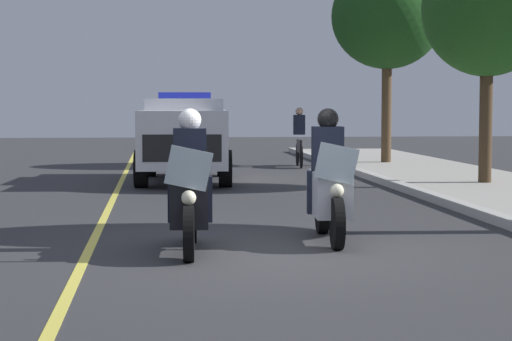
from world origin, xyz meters
name	(u,v)px	position (x,y,z in m)	size (l,w,h in m)	color
ground_plane	(267,253)	(0.00, 0.00, 0.00)	(80.00, 80.00, 0.00)	#333335
lane_stripe_center	(86,255)	(0.00, -2.13, 0.00)	(48.00, 0.12, 0.01)	#E0D14C
police_motorcycle_lead_left	(190,194)	(-0.21, -0.91, 0.70)	(2.14, 0.60, 1.72)	black
police_motorcycle_lead_right	(329,187)	(-0.90, 0.92, 0.70)	(2.14, 0.60, 1.72)	black
police_suv	(185,135)	(-10.61, -0.66, 1.07)	(5.00, 2.28, 2.05)	silver
cyclist_background	(299,137)	(-15.30, 2.71, 0.84)	(1.76, 0.33, 1.69)	black
tree_far_back	(488,9)	(-8.46, 5.71, 3.79)	(2.80, 2.80, 5.16)	#42301E
tree_behind_suv	(387,17)	(-15.70, 5.33, 4.30)	(3.23, 3.23, 5.74)	#4C3823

